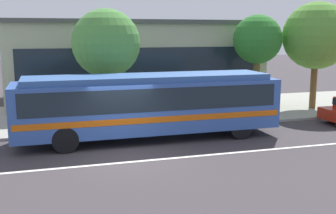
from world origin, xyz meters
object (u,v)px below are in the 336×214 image
Objects in this scene: pedestrian_waiting_near_sign at (84,106)px; street_tree_mid_block at (257,40)px; pedestrian_walking_along_curb at (140,101)px; bus_stop_sign at (231,90)px; transit_bus at (149,102)px; street_tree_near_stop at (106,44)px; street_tree_far_end at (317,36)px.

street_tree_mid_block is (9.96, 1.84, 2.96)m from pedestrian_waiting_near_sign.
pedestrian_waiting_near_sign is 2.94m from pedestrian_walking_along_curb.
pedestrian_walking_along_curb is 4.55m from bus_stop_sign.
transit_bus is 2.00× the size of street_tree_near_stop.
street_tree_far_end reaches higher than pedestrian_waiting_near_sign.
street_tree_near_stop reaches higher than bus_stop_sign.
transit_bus is 6.61× the size of pedestrian_waiting_near_sign.
street_tree_mid_block is (2.91, 2.81, 2.35)m from bus_stop_sign.
street_tree_far_end is (13.29, 1.09, 3.19)m from pedestrian_waiting_near_sign.
street_tree_far_end reaches higher than pedestrian_walking_along_curb.
bus_stop_sign is 0.40× the size of street_tree_far_end.
street_tree_mid_block is at bearing 10.49° from pedestrian_waiting_near_sign.
transit_bus is at bearing -160.64° from street_tree_far_end.
street_tree_near_stop is (-1.64, -0.03, 2.89)m from pedestrian_walking_along_curb.
transit_bus reaches higher than pedestrian_walking_along_curb.
pedestrian_waiting_near_sign is 7.14m from bus_stop_sign.
bus_stop_sign reaches higher than pedestrian_walking_along_curb.
pedestrian_waiting_near_sign is 1.03× the size of pedestrian_walking_along_curb.
street_tree_near_stop reaches higher than pedestrian_walking_along_curb.
transit_bus is 4.87m from bus_stop_sign.
transit_bus is 6.79× the size of pedestrian_walking_along_curb.
pedestrian_walking_along_curb is 0.66× the size of bus_stop_sign.
street_tree_far_end reaches higher than street_tree_near_stop.
bus_stop_sign is 0.45× the size of street_tree_near_stop.
bus_stop_sign is at bearing 20.88° from transit_bus.
street_tree_far_end is at bearing -12.73° from street_tree_mid_block.
transit_bus reaches higher than pedestrian_waiting_near_sign.
bus_stop_sign is (4.55, 1.73, 0.10)m from transit_bus.
pedestrian_walking_along_curb is (0.36, 3.39, -0.53)m from transit_bus.
transit_bus is 3.45m from pedestrian_walking_along_curb.
street_tree_mid_block is at bearing 31.36° from transit_bus.
street_tree_far_end is at bearing 2.05° from street_tree_near_stop.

